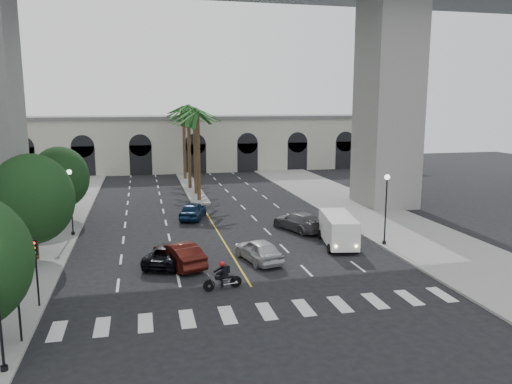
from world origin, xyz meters
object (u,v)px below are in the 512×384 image
motorcycle_rider (224,277)px  cargo_van (338,229)px  lamp_post_right (386,203)px  car_c (170,254)px  car_e (193,210)px  traffic_signal_near (17,290)px  car_b (179,254)px  car_d (299,221)px  pedestrian_b (16,261)px  lamp_post_left_far (71,197)px  traffic_signal_far (36,261)px  car_a (259,250)px

motorcycle_rider → cargo_van: size_ratio=0.40×
lamp_post_right → car_c: size_ratio=1.08×
car_e → traffic_signal_near: bearing=84.4°
lamp_post_right → traffic_signal_near: 25.02m
motorcycle_rider → car_b: 5.10m
car_d → pedestrian_b: (-20.12, -6.99, 0.27)m
lamp_post_left_far → car_d: lamp_post_left_far is taller
car_e → traffic_signal_far: bearing=80.1°
lamp_post_left_far → car_d: 18.33m
car_a → car_d: size_ratio=0.85×
traffic_signal_far → car_c: bearing=39.9°
lamp_post_left_far → traffic_signal_far: (0.10, -14.50, -0.71)m
traffic_signal_far → car_b: 9.29m
traffic_signal_far → pedestrian_b: size_ratio=2.05×
lamp_post_right → car_d: (-4.77, 5.79, -2.45)m
traffic_signal_near → lamp_post_left_far: bearing=90.3°
pedestrian_b → traffic_signal_near: bearing=-52.6°
traffic_signal_far → cargo_van: traffic_signal_far is taller
traffic_signal_far → cargo_van: bearing=20.6°
traffic_signal_near → cargo_van: bearing=30.2°
car_c → pedestrian_b: bearing=25.8°
cargo_van → car_b: bearing=-159.2°
lamp_post_right → traffic_signal_far: 23.62m
lamp_post_right → pedestrian_b: size_ratio=3.01×
car_d → pedestrian_b: 21.30m
cargo_van → pedestrian_b: (-21.55, -1.97, -0.25)m
pedestrian_b → lamp_post_left_far: bearing=101.3°
traffic_signal_far → motorcycle_rider: 9.86m
lamp_post_left_far → cargo_van: lamp_post_left_far is taller
motorcycle_rider → pedestrian_b: 12.81m
motorcycle_rider → lamp_post_right: bearing=13.9°
car_b → car_d: size_ratio=0.91×
car_d → pedestrian_b: bearing=-1.3°
lamp_post_right → car_e: size_ratio=1.15×
car_d → cargo_van: cargo_van is taller
car_d → cargo_van: (1.43, -5.02, 0.51)m
pedestrian_b → traffic_signal_far: bearing=-43.4°
traffic_signal_far → car_c: traffic_signal_far is taller
traffic_signal_near → car_a: (12.80, 8.99, -1.74)m
motorcycle_rider → cargo_van: 11.81m
motorcycle_rider → pedestrian_b: bearing=147.2°
traffic_signal_near → pedestrian_b: 9.66m
motorcycle_rider → car_e: size_ratio=0.49×
lamp_post_right → car_c: 15.94m
motorcycle_rider → car_d: motorcycle_rider is taller
lamp_post_right → car_a: size_ratio=1.18×
lamp_post_left_far → motorcycle_rider: size_ratio=2.35×
motorcycle_rider → car_b: (-2.15, 4.63, 0.05)m
lamp_post_left_far → pedestrian_b: lamp_post_left_far is taller
lamp_post_right → car_a: (-9.90, -1.51, -2.45)m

